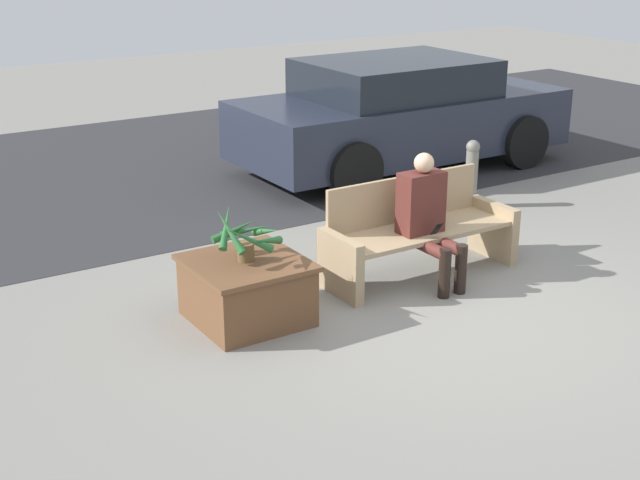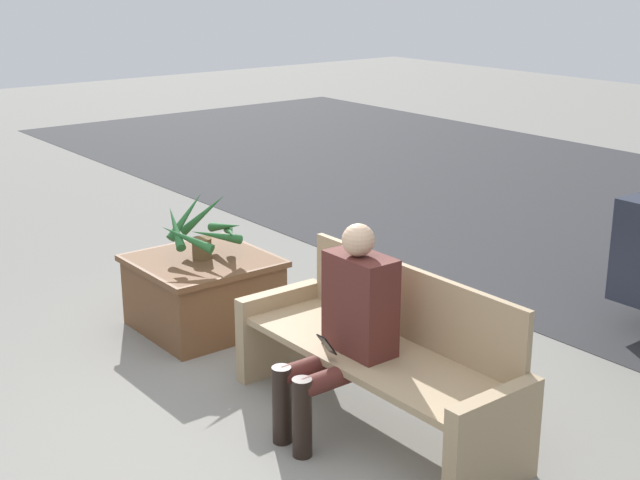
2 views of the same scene
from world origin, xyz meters
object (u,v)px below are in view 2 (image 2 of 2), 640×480
Objects in this scene: person_seated at (346,323)px; potted_plant at (203,231)px; bench at (381,355)px; planter_box at (204,290)px.

potted_plant is (-1.71, 0.14, 0.09)m from person_seated.
planter_box is (-1.78, -0.07, -0.13)m from bench.
potted_plant is at bearing 57.44° from planter_box.
person_seated is 1.72m from potted_plant.
bench is at bearing 2.00° from potted_plant.
bench is 1.78m from planter_box.
person_seated is (-0.06, -0.21, 0.22)m from bench.
person_seated is at bearing -105.49° from bench.
person_seated reaches higher than bench.
bench is 1.80m from potted_plant.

